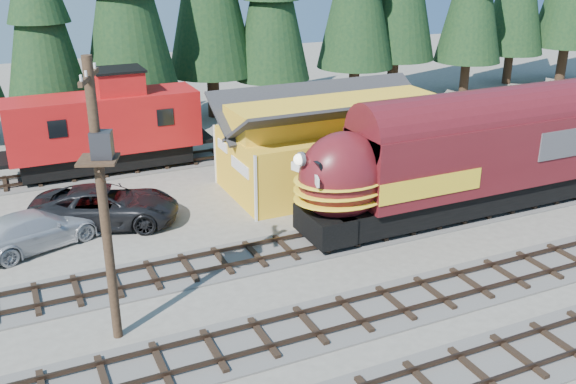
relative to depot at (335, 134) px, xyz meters
name	(u,v)px	position (x,y,z in m)	size (l,w,h in m)	color
ground	(451,262)	(0.00, -10.50, -2.96)	(120.00, 120.00, 0.00)	#6B665B
track_siding	(553,194)	(10.00, -6.50, -2.90)	(68.00, 3.20, 0.33)	#4C4947
track_spur	(130,168)	(-10.00, 7.50, -2.90)	(32.00, 3.20, 0.33)	#4C4947
depot	(335,134)	(0.00, 0.00, 0.00)	(12.80, 7.00, 5.30)	gold
locomotive	(454,164)	(3.01, -6.50, -0.19)	(17.63, 3.50, 4.79)	black
caboose	(105,127)	(-11.18, 7.50, -0.19)	(10.85, 3.15, 5.64)	black
utility_pole	(102,187)	(-14.08, -10.11, 2.60)	(1.53, 2.28, 9.73)	black
pickup_truck_a	(106,206)	(-12.72, -0.28, -2.00)	(3.20, 6.94, 1.93)	black
pickup_truck_b	(35,230)	(-16.03, -1.48, -2.11)	(2.39, 5.87, 1.70)	#AFB2B7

